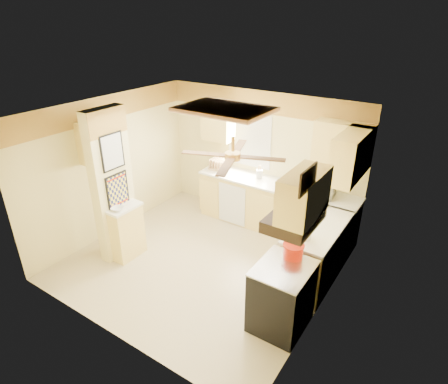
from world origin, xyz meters
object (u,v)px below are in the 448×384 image
Objects in this scene: stove at (282,296)px; bowl at (117,209)px; microwave at (320,188)px; kettle at (306,231)px; dutch_oven at (293,251)px.

stove is 2.85m from bowl.
microwave is 1.43m from kettle.
stove is at bearing 96.45° from microwave.
bowl is (-2.45, -2.25, -0.12)m from microwave.
dutch_oven is at bearing -87.21° from kettle.
microwave is at bearing 103.09° from kettle.
stove is 3.32× the size of dutch_oven.
microwave is (-0.35, 2.11, 0.62)m from stove.
kettle is (-0.02, 0.45, 0.05)m from dutch_oven.
kettle is (0.32, -1.40, -0.02)m from microwave.
kettle is at bearing 100.07° from microwave.
microwave is at bearing 100.63° from dutch_oven.
stove is 3.52× the size of kettle.
kettle is (2.77, 0.85, 0.10)m from bowl.
bowl is 2.83m from dutch_oven.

